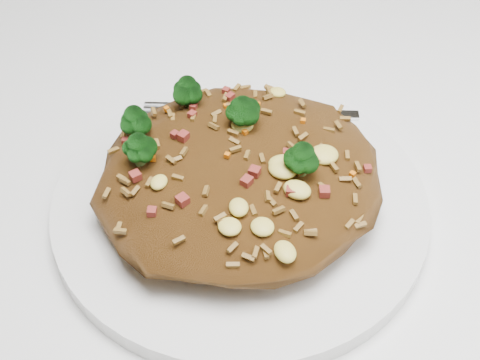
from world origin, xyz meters
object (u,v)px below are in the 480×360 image
object	(u,v)px
dining_table	(351,280)
fork	(261,113)
plate	(240,203)
fried_rice	(239,167)

from	to	relation	value
dining_table	fork	xyz separation A→B (m)	(-0.03, 0.10, 0.11)
plate	fork	distance (m)	0.08
plate	dining_table	bearing A→B (deg)	-24.69
plate	fork	world-z (taller)	fork
plate	fried_rice	xyz separation A→B (m)	(-0.00, 0.00, 0.03)
fried_rice	fork	xyz separation A→B (m)	(0.05, 0.06, -0.02)
dining_table	plate	bearing A→B (deg)	155.31
dining_table	plate	distance (m)	0.13
fried_rice	plate	bearing A→B (deg)	-66.15
dining_table	plate	world-z (taller)	plate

